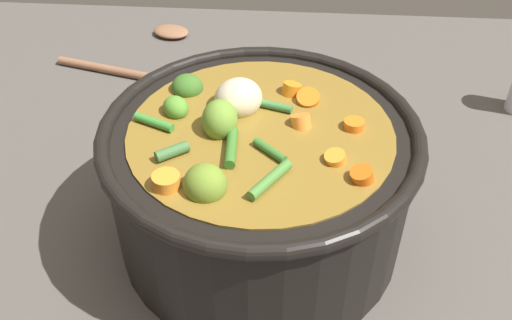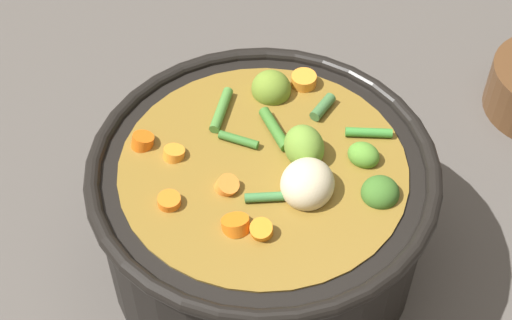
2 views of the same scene
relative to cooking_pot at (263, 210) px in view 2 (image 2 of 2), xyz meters
The scene contains 2 objects.
ground_plane 0.08m from the cooking_pot, 87.66° to the left, with size 1.10×1.10×0.00m, color #514C47.
cooking_pot is the anchor object (origin of this frame).
Camera 2 is at (-0.41, 0.16, 0.66)m, focal length 54.29 mm.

